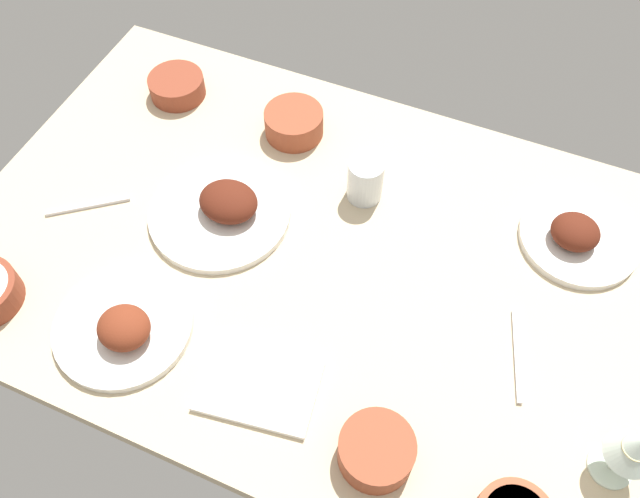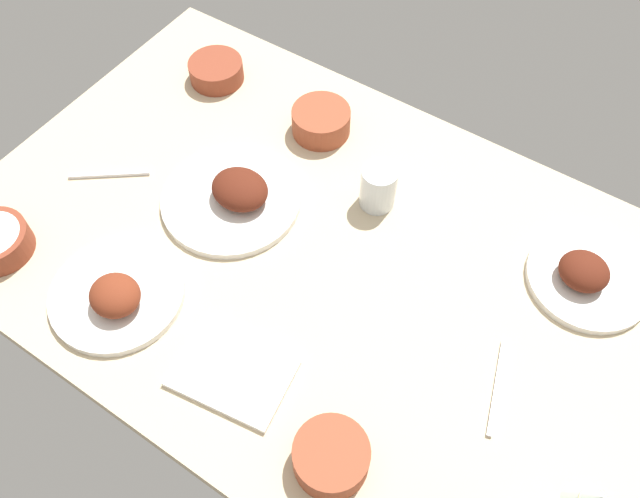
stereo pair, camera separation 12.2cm
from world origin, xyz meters
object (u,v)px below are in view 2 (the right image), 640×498
Objects in this scene: bowl_soup at (321,120)px; water_tumbler at (378,187)px; bowl_sauce at (331,457)px; bowl_pasta at (216,70)px; plate_center_main at (587,276)px; fork_loose at (497,387)px; spoon_loose at (109,175)px; plate_near_viewer at (234,196)px; plate_far_side at (117,294)px; folded_napkin at (232,373)px.

water_tumbler is (-20.32, 10.26, 1.59)cm from bowl_soup.
bowl_soup is (40.95, -59.15, -0.05)cm from bowl_sauce.
plate_center_main is at bearing 176.54° from bowl_pasta.
water_tumbler is 44.03cm from fork_loose.
bowl_pasta reaches higher than fork_loose.
bowl_soup is 66.58cm from fork_loose.
plate_center_main reaches higher than bowl_pasta.
plate_near_viewer is at bearing -18.24° from spoon_loose.
bowl_pasta is at bearing -0.97° from bowl_soup.
spoon_loose is at bearing -43.03° from plate_far_side.
bowl_sauce is (-48.51, 3.24, 1.26)cm from plate_far_side.
plate_far_side and plate_near_viewer have the same top height.
spoon_loose is at bearing 19.04° from plate_near_viewer.
plate_far_side is 2.61× the size of water_tumbler.
plate_far_side is 0.88× the size of plate_near_viewer.
plate_center_main is 66.97cm from folded_napkin.
plate_near_viewer is at bearing -113.24° from fork_loose.
bowl_soup is at bearing -55.30° from bowl_sauce.
bowl_soup is 22.82cm from water_tumbler.
folded_napkin is (-48.33, 56.59, -2.01)cm from bowl_pasta.
bowl_sauce reaches higher than fork_loose.
plate_near_viewer is 2.22× the size of bowl_soup.
plate_near_viewer is 28.87cm from water_tumbler.
plate_center_main reaches higher than fork_loose.
bowl_sauce is at bearing 68.55° from plate_center_main.
fork_loose is (-38.71, -22.79, -0.20)cm from folded_napkin.
plate_near_viewer is 26.44cm from bowl_soup.
folded_napkin is (-18.88, 56.09, -2.55)cm from bowl_soup.
water_tumbler reaches higher than bowl_soup.
spoon_loose is (48.64, -20.90, -0.20)cm from folded_napkin.
bowl_sauce reaches higher than bowl_pasta.
plate_far_side is 1.94× the size of bowl_soup.
bowl_soup is at bearing -97.70° from plate_far_side.
folded_napkin is at bearing 49.67° from plate_center_main.
plate_center_main is at bearing -172.91° from water_tumbler.
water_tumbler is at bearing -146.40° from plate_near_viewer.
bowl_soup is 1.02× the size of bowl_pasta.
bowl_soup is at bearing 12.50° from spoon_loose.
plate_center_main is at bearing 154.12° from fork_loose.
plate_near_viewer is 55.46cm from bowl_sauce.
bowl_sauce and bowl_soup have the same top height.
water_tumbler is (20.63, -48.89, 1.54)cm from bowl_sauce.
water_tumbler is 0.54× the size of fork_loose.
plate_far_side reaches higher than folded_napkin.
plate_center_main is 91.83cm from bowl_pasta.
plate_far_side is 30.00cm from plate_near_viewer.
plate_near_viewer is at bearing -97.55° from plate_far_side.
plate_center_main is 1.79× the size of bowl_soup.
folded_napkin is at bearing 126.94° from plate_near_viewer.
spoon_loose is at bearing -18.72° from bowl_sauce.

